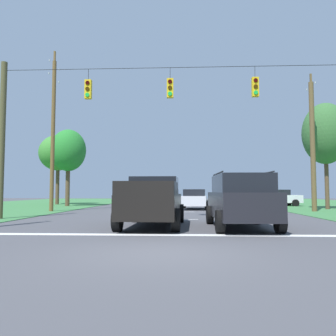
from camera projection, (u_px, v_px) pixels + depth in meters
ground_plane at (159, 252)px, 7.76m from camera, size 120.00×120.00×0.00m
stop_bar_stripe at (166, 235)px, 10.81m from camera, size 14.01×0.45×0.01m
lane_dash_0 at (173, 219)px, 16.79m from camera, size 2.50×0.15×0.01m
lane_dash_1 at (176, 212)px, 22.87m from camera, size 2.50×0.15×0.01m
lane_dash_2 at (178, 207)px, 30.55m from camera, size 2.50×0.15×0.01m
lane_dash_3 at (179, 203)px, 39.85m from camera, size 2.50×0.15×0.01m
overhead_signal_span at (169, 131)px, 16.77m from camera, size 16.90×0.31×7.88m
pickup_truck at (153, 201)px, 13.62m from camera, size 2.41×5.46×1.95m
suv_black at (240, 200)px, 12.84m from camera, size 2.32×4.85×2.05m
distant_car_crossing_white at (276, 198)px, 31.79m from camera, size 4.38×2.18×1.52m
distant_car_oncoming at (195, 199)px, 26.44m from camera, size 2.28×4.42×1.52m
utility_pole_mid_right at (313, 144)px, 23.31m from camera, size 0.33×1.65×9.42m
utility_pole_near_left at (53, 130)px, 23.64m from camera, size 0.27×1.93×11.12m
tree_roadside_right at (58, 153)px, 35.74m from camera, size 3.90×3.90×7.20m
tree_roadside_far_right at (325, 134)px, 26.19m from camera, size 3.41×3.41×8.10m
tree_roadside_left at (68, 151)px, 31.78m from camera, size 3.21×3.21×7.07m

